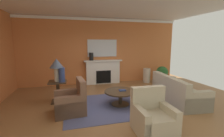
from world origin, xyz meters
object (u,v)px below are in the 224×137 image
at_px(armchair_facing_fireplace, 153,118).
at_px(side_table, 58,90).
at_px(coffee_table, 120,94).
at_px(vase_tall_corner, 147,75).
at_px(armchair_near_window, 71,102).
at_px(sofa, 177,92).
at_px(vase_mantel_left, 91,57).
at_px(table_lamp, 57,65).
at_px(mantel_mirror, 102,48).
at_px(potted_plant, 162,73).
at_px(vase_on_side_table, 62,75).
at_px(fireplace, 103,72).

bearing_deg(armchair_facing_fireplace, side_table, 131.63).
distance_m(coffee_table, vase_tall_corner, 3.25).
xyz_separation_m(armchair_near_window, coffee_table, (1.50, 0.22, 0.03)).
bearing_deg(sofa, coffee_table, 175.30).
height_order(vase_tall_corner, vase_mantel_left, vase_mantel_left).
height_order(side_table, vase_tall_corner, side_table).
relative_size(table_lamp, vase_mantel_left, 2.11).
bearing_deg(side_table, vase_tall_corner, 22.35).
xyz_separation_m(armchair_facing_fireplace, coffee_table, (-0.21, 1.64, 0.03)).
height_order(mantel_mirror, potted_plant, mantel_mirror).
height_order(armchair_facing_fireplace, table_lamp, table_lamp).
relative_size(armchair_near_window, table_lamp, 1.27).
distance_m(armchair_facing_fireplace, table_lamp, 3.34).
bearing_deg(armchair_near_window, armchair_facing_fireplace, -39.67).
bearing_deg(potted_plant, coffee_table, -143.77).
relative_size(mantel_mirror, coffee_table, 1.40).
bearing_deg(vase_on_side_table, vase_mantel_left, 59.19).
distance_m(sofa, vase_mantel_left, 3.91).
distance_m(coffee_table, side_table, 2.06).
bearing_deg(fireplace, potted_plant, -14.39).
bearing_deg(coffee_table, vase_on_side_table, 160.22).
relative_size(sofa, coffee_table, 2.18).
height_order(armchair_near_window, vase_tall_corner, armchair_near_window).
bearing_deg(side_table, sofa, -13.34).
bearing_deg(sofa, armchair_near_window, -178.98).
distance_m(side_table, table_lamp, 0.82).
bearing_deg(fireplace, mantel_mirror, 90.00).
bearing_deg(potted_plant, mantel_mirror, 163.28).
relative_size(mantel_mirror, vase_on_side_table, 3.02).
bearing_deg(fireplace, table_lamp, -134.19).
xyz_separation_m(coffee_table, vase_mantel_left, (-0.55, 2.68, 0.99)).
distance_m(armchair_near_window, table_lamp, 1.40).
bearing_deg(vase_on_side_table, mantel_mirror, 51.38).
bearing_deg(coffee_table, vase_tall_corner, 48.37).
bearing_deg(potted_plant, vase_mantel_left, 168.74).
bearing_deg(potted_plant, armchair_facing_fireplace, -124.78).
bearing_deg(vase_tall_corner, coffee_table, -131.63).
bearing_deg(vase_tall_corner, potted_plant, -34.22).
bearing_deg(table_lamp, vase_tall_corner, 22.35).
bearing_deg(side_table, table_lamp, 0.00).
xyz_separation_m(coffee_table, side_table, (-1.92, 0.75, 0.06)).
distance_m(coffee_table, vase_on_side_table, 1.97).
relative_size(armchair_facing_fireplace, table_lamp, 1.27).
distance_m(armchair_facing_fireplace, side_table, 3.21).
xyz_separation_m(sofa, coffee_table, (-1.94, 0.16, 0.04)).
relative_size(fireplace, vase_tall_corner, 2.59).
relative_size(mantel_mirror, table_lamp, 1.87).
xyz_separation_m(table_lamp, vase_tall_corner, (4.08, 1.68, -0.88)).
bearing_deg(side_table, armchair_near_window, -66.87).
relative_size(sofa, table_lamp, 2.90).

